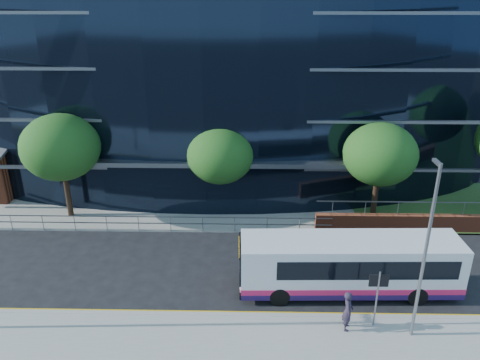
{
  "coord_description": "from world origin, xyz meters",
  "views": [
    {
      "loc": [
        -1.14,
        -18.62,
        14.27
      ],
      "look_at": [
        -1.7,
        8.0,
        3.15
      ],
      "focal_mm": 35.0,
      "sensor_mm": 36.0,
      "label": 1
    }
  ],
  "objects_px": {
    "tree_dist_e": "(455,71)",
    "pedestrian": "(348,311)",
    "city_bus": "(351,265)",
    "tree_far_b": "(220,155)",
    "tree_far_c": "(380,154)",
    "street_sign": "(378,287)",
    "tree_far_a": "(61,147)",
    "streetlight_east": "(426,249)"
  },
  "relations": [
    {
      "from": "tree_far_a",
      "to": "tree_dist_e",
      "type": "xyz_separation_m",
      "value": [
        37.0,
        31.0,
        -0.33
      ]
    },
    {
      "from": "tree_far_c",
      "to": "tree_dist_e",
      "type": "xyz_separation_m",
      "value": [
        17.0,
        31.0,
        0.0
      ]
    },
    {
      "from": "tree_far_c",
      "to": "pedestrian",
      "type": "xyz_separation_m",
      "value": [
        -3.77,
        -10.86,
        -3.44
      ]
    },
    {
      "from": "street_sign",
      "to": "city_bus",
      "type": "xyz_separation_m",
      "value": [
        -0.57,
        2.7,
        -0.6
      ]
    },
    {
      "from": "street_sign",
      "to": "tree_far_c",
      "type": "distance_m",
      "value": 11.14
    },
    {
      "from": "streetlight_east",
      "to": "pedestrian",
      "type": "bearing_deg",
      "value": 173.51
    },
    {
      "from": "tree_dist_e",
      "to": "streetlight_east",
      "type": "height_order",
      "value": "streetlight_east"
    },
    {
      "from": "tree_far_a",
      "to": "pedestrian",
      "type": "xyz_separation_m",
      "value": [
        16.23,
        -10.86,
        -3.77
      ]
    },
    {
      "from": "tree_far_c",
      "to": "tree_far_b",
      "type": "bearing_deg",
      "value": 177.14
    },
    {
      "from": "tree_far_a",
      "to": "pedestrian",
      "type": "relative_size",
      "value": 3.69
    },
    {
      "from": "tree_far_b",
      "to": "tree_dist_e",
      "type": "relative_size",
      "value": 0.93
    },
    {
      "from": "tree_far_a",
      "to": "pedestrian",
      "type": "height_order",
      "value": "tree_far_a"
    },
    {
      "from": "pedestrian",
      "to": "tree_far_b",
      "type": "bearing_deg",
      "value": 37.31
    },
    {
      "from": "tree_far_a",
      "to": "tree_far_c",
      "type": "xyz_separation_m",
      "value": [
        20.0,
        0.0,
        -0.33
      ]
    },
    {
      "from": "streetlight_east",
      "to": "pedestrian",
      "type": "relative_size",
      "value": 4.23
    },
    {
      "from": "tree_far_a",
      "to": "city_bus",
      "type": "relative_size",
      "value": 0.64
    },
    {
      "from": "streetlight_east",
      "to": "tree_dist_e",
      "type": "bearing_deg",
      "value": 66.89
    },
    {
      "from": "tree_far_b",
      "to": "streetlight_east",
      "type": "relative_size",
      "value": 0.76
    },
    {
      "from": "street_sign",
      "to": "tree_far_b",
      "type": "relative_size",
      "value": 0.46
    },
    {
      "from": "tree_far_a",
      "to": "streetlight_east",
      "type": "bearing_deg",
      "value": -30.46
    },
    {
      "from": "street_sign",
      "to": "tree_dist_e",
      "type": "xyz_separation_m",
      "value": [
        19.5,
        41.59,
        2.39
      ]
    },
    {
      "from": "pedestrian",
      "to": "tree_far_c",
      "type": "bearing_deg",
      "value": -10.57
    },
    {
      "from": "tree_dist_e",
      "to": "pedestrian",
      "type": "relative_size",
      "value": 3.44
    },
    {
      "from": "tree_far_b",
      "to": "streetlight_east",
      "type": "bearing_deg",
      "value": -52.37
    },
    {
      "from": "tree_far_a",
      "to": "tree_far_b",
      "type": "distance_m",
      "value": 10.03
    },
    {
      "from": "tree_far_a",
      "to": "streetlight_east",
      "type": "height_order",
      "value": "streetlight_east"
    },
    {
      "from": "tree_far_a",
      "to": "city_bus",
      "type": "distance_m",
      "value": 18.97
    },
    {
      "from": "tree_far_b",
      "to": "tree_dist_e",
      "type": "xyz_separation_m",
      "value": [
        27.0,
        30.5,
        0.33
      ]
    },
    {
      "from": "city_bus",
      "to": "pedestrian",
      "type": "bearing_deg",
      "value": -104.8
    },
    {
      "from": "tree_far_c",
      "to": "streetlight_east",
      "type": "xyz_separation_m",
      "value": [
        -1.0,
        -11.17,
        -0.1
      ]
    },
    {
      "from": "street_sign",
      "to": "tree_far_c",
      "type": "relative_size",
      "value": 0.43
    },
    {
      "from": "street_sign",
      "to": "pedestrian",
      "type": "distance_m",
      "value": 1.67
    },
    {
      "from": "street_sign",
      "to": "tree_far_b",
      "type": "bearing_deg",
      "value": 124.08
    },
    {
      "from": "tree_dist_e",
      "to": "city_bus",
      "type": "bearing_deg",
      "value": -117.3
    },
    {
      "from": "tree_far_c",
      "to": "tree_dist_e",
      "type": "relative_size",
      "value": 1.0
    },
    {
      "from": "pedestrian",
      "to": "city_bus",
      "type": "bearing_deg",
      "value": -4.71
    },
    {
      "from": "tree_far_b",
      "to": "tree_far_c",
      "type": "height_order",
      "value": "tree_far_c"
    },
    {
      "from": "city_bus",
      "to": "tree_far_b",
      "type": "bearing_deg",
      "value": 128.06
    },
    {
      "from": "tree_far_a",
      "to": "tree_far_b",
      "type": "relative_size",
      "value": 1.15
    },
    {
      "from": "street_sign",
      "to": "city_bus",
      "type": "distance_m",
      "value": 2.83
    },
    {
      "from": "tree_far_b",
      "to": "streetlight_east",
      "type": "height_order",
      "value": "streetlight_east"
    },
    {
      "from": "tree_dist_e",
      "to": "city_bus",
      "type": "distance_m",
      "value": 43.86
    }
  ]
}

